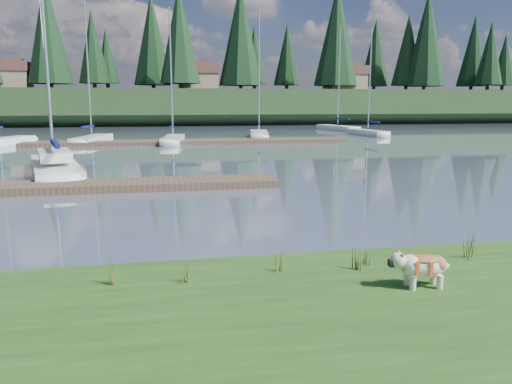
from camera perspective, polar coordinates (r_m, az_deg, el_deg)
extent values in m
plane|color=slate|center=(40.91, -10.24, 5.39)|extent=(200.00, 200.00, 0.00)
cube|color=black|center=(83.77, -10.84, 9.47)|extent=(200.00, 20.00, 5.00)
cylinder|color=silver|center=(8.52, 17.47, -9.90)|extent=(0.11, 0.11, 0.23)
cylinder|color=silver|center=(8.72, 16.87, -9.40)|extent=(0.11, 0.11, 0.23)
cylinder|color=silver|center=(8.71, 20.25, -9.62)|extent=(0.11, 0.11, 0.23)
cylinder|color=silver|center=(8.90, 19.60, -9.15)|extent=(0.11, 0.11, 0.23)
ellipsoid|color=silver|center=(8.64, 18.72, -8.02)|extent=(0.78, 0.44, 0.35)
ellipsoid|color=#9B653A|center=(8.60, 18.76, -7.30)|extent=(0.55, 0.40, 0.12)
ellipsoid|color=silver|center=(8.43, 15.93, -7.51)|extent=(0.28, 0.29, 0.26)
cube|color=black|center=(8.40, 15.19, -7.86)|extent=(0.09, 0.14, 0.10)
cube|color=white|center=(25.15, -21.98, 2.38)|extent=(3.82, 8.51, 0.70)
ellipsoid|color=white|center=(29.27, -22.45, 3.35)|extent=(2.30, 2.63, 0.70)
cylinder|color=silver|center=(25.99, -23.14, 17.76)|extent=(0.14, 0.14, 12.58)
cube|color=#0C114C|center=(23.80, -22.02, 5.19)|extent=(1.10, 3.71, 0.20)
cube|color=white|center=(24.60, -22.03, 3.93)|extent=(2.01, 3.25, 0.45)
cube|color=#4C3D2C|center=(20.30, -20.50, 0.56)|extent=(16.00, 2.00, 0.30)
cube|color=#4C3D2C|center=(40.98, -7.44, 5.68)|extent=(26.00, 2.20, 0.30)
cube|color=white|center=(44.20, -27.24, 5.06)|extent=(4.15, 6.71, 0.70)
ellipsoid|color=white|center=(46.78, -24.59, 5.49)|extent=(2.08, 2.26, 0.70)
cube|color=white|center=(43.83, -18.23, 5.64)|extent=(2.87, 6.95, 0.70)
ellipsoid|color=white|center=(47.04, -16.92, 5.99)|extent=(1.82, 2.11, 0.70)
cylinder|color=silver|center=(43.80, -18.67, 13.32)|extent=(0.12, 0.12, 10.59)
cube|color=#0C114C|center=(42.88, -18.71, 7.10)|extent=(0.74, 2.68, 0.20)
cube|color=white|center=(41.80, -9.46, 5.81)|extent=(2.24, 6.44, 0.70)
ellipsoid|color=white|center=(44.93, -9.06, 6.12)|extent=(1.59, 1.88, 0.70)
cylinder|color=silver|center=(41.75, -9.68, 13.41)|extent=(0.12, 0.12, 9.92)
cube|color=#0C114C|center=(40.87, -9.62, 7.37)|extent=(0.52, 2.51, 0.20)
cube|color=white|center=(48.17, 0.35, 6.51)|extent=(2.85, 7.30, 0.70)
ellipsoid|color=white|center=(51.72, 0.26, 6.77)|extent=(1.87, 2.19, 0.70)
cylinder|color=silver|center=(48.16, 0.36, 13.72)|extent=(0.12, 0.12, 10.95)
cube|color=#0C114C|center=(47.14, 0.38, 7.87)|extent=(0.70, 2.82, 0.20)
cube|color=white|center=(52.18, 12.65, 6.55)|extent=(2.02, 6.35, 0.70)
ellipsoid|color=white|center=(54.91, 11.06, 6.78)|extent=(1.52, 1.83, 0.70)
cylinder|color=silver|center=(52.13, 12.89, 12.48)|extent=(0.12, 0.12, 9.63)
cube|color=#0C114C|center=(51.38, 13.17, 7.80)|extent=(0.44, 2.49, 0.20)
cube|color=white|center=(61.42, 9.31, 7.18)|extent=(2.99, 7.78, 0.70)
ellipsoid|color=white|center=(64.72, 7.61, 7.37)|extent=(1.99, 2.32, 0.70)
cylinder|color=silver|center=(61.42, 9.48, 13.01)|extent=(0.12, 0.12, 11.33)
cube|color=#0C114C|center=(60.47, 9.84, 8.24)|extent=(0.71, 3.01, 0.20)
cone|color=#475B23|center=(8.52, -8.21, -8.58)|extent=(0.03, 0.03, 0.49)
cone|color=brown|center=(8.47, -7.42, -9.02)|extent=(0.03, 0.03, 0.39)
cone|color=#475B23|center=(8.54, -7.82, -8.35)|extent=(0.03, 0.03, 0.54)
cone|color=brown|center=(8.52, -7.23, -9.08)|extent=(0.03, 0.03, 0.34)
cone|color=#475B23|center=(8.45, -8.04, -8.91)|extent=(0.03, 0.03, 0.44)
cone|color=#475B23|center=(8.97, 2.21, -7.37)|extent=(0.03, 0.03, 0.53)
cone|color=brown|center=(8.95, 3.00, -7.78)|extent=(0.03, 0.03, 0.42)
cone|color=#475B23|center=(9.01, 2.54, -7.13)|extent=(0.03, 0.03, 0.58)
cone|color=brown|center=(9.00, 3.13, -7.85)|extent=(0.03, 0.03, 0.37)
cone|color=#475B23|center=(8.91, 2.46, -7.68)|extent=(0.03, 0.03, 0.48)
cone|color=#475B23|center=(9.22, 11.06, -7.02)|extent=(0.03, 0.03, 0.54)
cone|color=brown|center=(9.22, 11.85, -7.41)|extent=(0.03, 0.03, 0.43)
cone|color=#475B23|center=(9.27, 11.34, -6.78)|extent=(0.03, 0.03, 0.60)
cone|color=brown|center=(9.27, 11.92, -7.48)|extent=(0.03, 0.03, 0.38)
cone|color=#475B23|center=(9.17, 11.36, -7.31)|extent=(0.03, 0.03, 0.49)
cone|color=#475B23|center=(8.68, -16.21, -8.39)|extent=(0.03, 0.03, 0.53)
cone|color=brown|center=(8.62, -15.50, -8.86)|extent=(0.03, 0.03, 0.43)
cone|color=#475B23|center=(8.69, -15.81, -8.15)|extent=(0.03, 0.03, 0.59)
cone|color=brown|center=(8.66, -15.27, -8.94)|extent=(0.03, 0.03, 0.37)
cone|color=#475B23|center=(8.61, -16.11, -8.72)|extent=(0.03, 0.03, 0.48)
cone|color=#475B23|center=(9.53, 12.28, -6.86)|extent=(0.03, 0.03, 0.43)
cone|color=brown|center=(9.52, 13.05, -7.17)|extent=(0.03, 0.03, 0.34)
cone|color=#475B23|center=(9.57, 12.54, -6.66)|extent=(0.03, 0.03, 0.47)
cone|color=brown|center=(9.58, 13.11, -7.21)|extent=(0.03, 0.03, 0.30)
cone|color=#475B23|center=(9.47, 12.58, -7.11)|extent=(0.03, 0.03, 0.39)
cone|color=#475B23|center=(10.48, 22.99, -5.26)|extent=(0.03, 0.03, 0.65)
cone|color=brown|center=(10.51, 23.67, -5.65)|extent=(0.03, 0.03, 0.52)
cone|color=#475B23|center=(10.53, 23.18, -5.02)|extent=(0.03, 0.03, 0.71)
cone|color=brown|center=(10.56, 23.67, -5.75)|extent=(0.03, 0.03, 0.45)
cone|color=#475B23|center=(10.44, 23.31, -5.53)|extent=(0.03, 0.03, 0.58)
cube|color=#33281C|center=(9.75, -6.80, -9.36)|extent=(60.00, 0.50, 0.14)
cylinder|color=#382619|center=(83.34, -17.94, 11.50)|extent=(0.60, 0.60, 1.80)
cone|color=black|center=(83.72, -18.17, 15.49)|extent=(4.84, 4.84, 11.00)
cylinder|color=#382619|center=(76.90, -8.60, 12.02)|extent=(0.60, 0.60, 1.80)
cone|color=black|center=(77.47, -8.75, 17.34)|extent=(6.16, 6.16, 14.00)
cylinder|color=#382619|center=(82.31, -0.17, 12.00)|extent=(0.60, 0.60, 1.80)
cone|color=black|center=(82.61, -0.18, 15.44)|extent=(3.96, 3.96, 9.00)
cylinder|color=#382619|center=(83.85, 9.04, 11.85)|extent=(0.60, 0.60, 1.80)
cone|color=black|center=(84.49, 9.20, 17.34)|extent=(7.04, 7.04, 16.00)
cylinder|color=#382619|center=(92.26, 16.74, 11.39)|extent=(0.60, 0.60, 1.80)
cone|color=black|center=(92.65, 16.95, 15.28)|extent=(5.28, 5.28, 12.00)
cylinder|color=#382619|center=(95.66, 24.92, 10.82)|extent=(0.60, 0.60, 1.80)
cone|color=black|center=(95.98, 25.17, 14.17)|extent=(4.62, 4.62, 10.50)
cube|color=gray|center=(83.60, -26.47, 11.27)|extent=(6.00, 5.00, 2.80)
cube|color=brown|center=(83.70, -26.59, 12.70)|extent=(6.30, 5.30, 1.40)
cube|color=brown|center=(83.76, -26.63, 13.25)|extent=(4.20, 3.60, 0.70)
cube|color=gray|center=(82.10, -6.64, 12.29)|extent=(6.00, 5.00, 2.80)
cube|color=brown|center=(82.20, -6.67, 13.75)|extent=(6.30, 5.30, 1.40)
cube|color=brown|center=(82.26, -6.68, 14.31)|extent=(4.20, 3.60, 0.70)
cube|color=gray|center=(85.51, 10.10, 12.12)|extent=(6.00, 5.00, 2.80)
cube|color=brown|center=(85.61, 10.15, 13.52)|extent=(6.30, 5.30, 1.40)
cube|color=brown|center=(85.66, 10.17, 14.05)|extent=(4.20, 3.60, 0.70)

